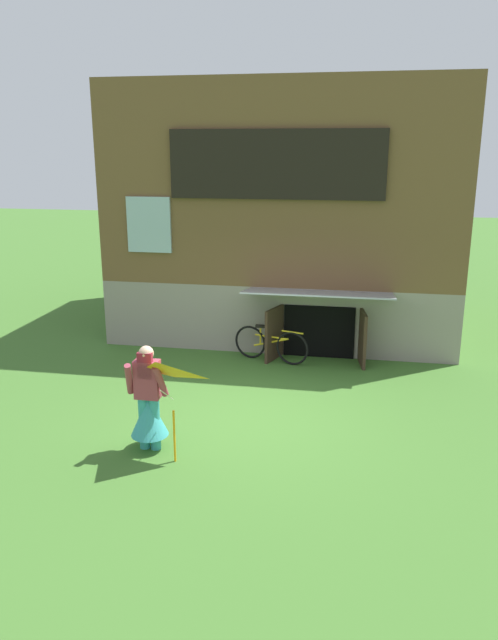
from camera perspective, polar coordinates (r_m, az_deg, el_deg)
The scene contains 5 objects.
ground_plane at distance 9.70m, azimuth -0.19°, elevation -8.87°, with size 60.00×60.00×0.00m, color #3D6B28.
log_house at distance 14.43m, azimuth 3.96°, elevation 10.30°, with size 7.22×6.34×5.34m.
person at distance 8.56m, azimuth -9.36°, elevation -7.98°, with size 0.60×0.52×1.50m.
kite at distance 7.83m, azimuth -8.61°, elevation -6.22°, with size 0.80×0.86×1.36m.
bicycle_yellow at distance 11.92m, azimuth 2.04°, elevation -2.29°, with size 1.51×0.48×0.71m.
Camera 1 is at (1.62, -8.66, 4.06)m, focal length 34.27 mm.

